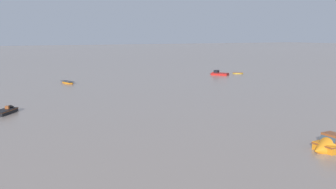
% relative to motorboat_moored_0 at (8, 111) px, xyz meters
% --- Properties ---
extents(motorboat_moored_0, '(4.00, 4.58, 1.56)m').
position_rel_motorboat_moored_0_xyz_m(motorboat_moored_0, '(0.00, 0.00, 0.00)').
color(motorboat_moored_0, black).
rests_on(motorboat_moored_0, ground).
extents(motorboat_moored_2, '(6.33, 2.24, 2.37)m').
position_rel_motorboat_moored_0_xyz_m(motorboat_moored_2, '(24.59, -32.53, 0.14)').
color(motorboat_moored_2, orange).
rests_on(motorboat_moored_2, ground).
extents(rowboat_moored_0, '(2.43, 4.57, 0.69)m').
position_rel_motorboat_moored_0_xyz_m(rowboat_moored_0, '(14.94, 27.60, -0.03)').
color(rowboat_moored_0, orange).
rests_on(rowboat_moored_0, ground).
extents(rowboat_moored_1, '(2.99, 2.45, 0.46)m').
position_rel_motorboat_moored_0_xyz_m(rowboat_moored_1, '(60.93, 25.83, -0.09)').
color(rowboat_moored_1, gold).
rests_on(rowboat_moored_1, ground).
extents(motorboat_moored_5, '(4.13, 5.35, 1.96)m').
position_rel_motorboat_moored_0_xyz_m(motorboat_moored_5, '(54.07, 25.91, 0.08)').
color(motorboat_moored_5, red).
rests_on(motorboat_moored_5, ground).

